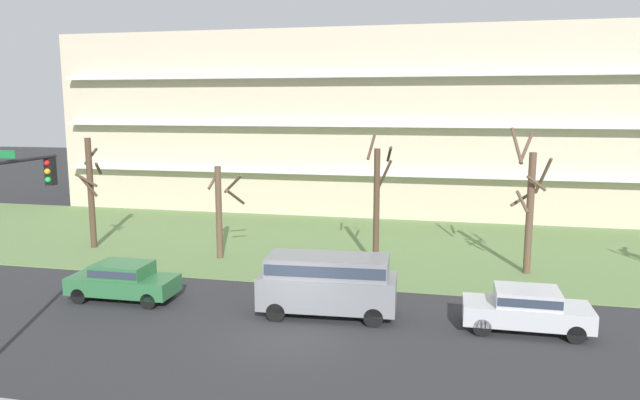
{
  "coord_description": "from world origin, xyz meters",
  "views": [
    {
      "loc": [
        5.18,
        -18.73,
        8.01
      ],
      "look_at": [
        -0.3,
        6.0,
        3.92
      ],
      "focal_mm": 33.16,
      "sensor_mm": 36.0,
      "label": 1
    }
  ],
  "objects_px": {
    "tree_center": "(377,203)",
    "tree_right": "(529,204)",
    "tree_left": "(221,209)",
    "tree_far_left": "(91,191)",
    "sedan_green_center_left": "(123,280)",
    "sedan_silver_center_right": "(526,308)",
    "van_gray_near_left": "(328,281)"
  },
  "relations": [
    {
      "from": "tree_right",
      "to": "tree_left",
      "type": "bearing_deg",
      "value": -178.3
    },
    {
      "from": "tree_far_left",
      "to": "tree_right",
      "type": "distance_m",
      "value": 23.1
    },
    {
      "from": "tree_left",
      "to": "sedan_green_center_left",
      "type": "height_order",
      "value": "tree_left"
    },
    {
      "from": "sedan_green_center_left",
      "to": "sedan_silver_center_right",
      "type": "height_order",
      "value": "same"
    },
    {
      "from": "tree_far_left",
      "to": "sedan_green_center_left",
      "type": "bearing_deg",
      "value": -50.14
    },
    {
      "from": "van_gray_near_left",
      "to": "tree_far_left",
      "type": "bearing_deg",
      "value": -30.37
    },
    {
      "from": "tree_center",
      "to": "van_gray_near_left",
      "type": "bearing_deg",
      "value": -97.99
    },
    {
      "from": "van_gray_near_left",
      "to": "tree_right",
      "type": "bearing_deg",
      "value": -140.53
    },
    {
      "from": "tree_far_left",
      "to": "sedan_silver_center_right",
      "type": "relative_size",
      "value": 1.41
    },
    {
      "from": "tree_far_left",
      "to": "tree_center",
      "type": "distance_m",
      "value": 16.01
    },
    {
      "from": "van_gray_near_left",
      "to": "sedan_silver_center_right",
      "type": "height_order",
      "value": "van_gray_near_left"
    },
    {
      "from": "sedan_green_center_left",
      "to": "sedan_silver_center_right",
      "type": "relative_size",
      "value": 1.0
    },
    {
      "from": "tree_center",
      "to": "sedan_silver_center_right",
      "type": "xyz_separation_m",
      "value": [
        6.24,
        -7.08,
        -2.41
      ]
    },
    {
      "from": "sedan_silver_center_right",
      "to": "sedan_green_center_left",
      "type": "bearing_deg",
      "value": -0.18
    },
    {
      "from": "sedan_green_center_left",
      "to": "sedan_silver_center_right",
      "type": "distance_m",
      "value": 15.88
    },
    {
      "from": "tree_right",
      "to": "van_gray_near_left",
      "type": "distance_m",
      "value": 11.23
    },
    {
      "from": "tree_far_left",
      "to": "sedan_green_center_left",
      "type": "distance_m",
      "value": 10.22
    },
    {
      "from": "tree_far_left",
      "to": "tree_center",
      "type": "xyz_separation_m",
      "value": [
        16.0,
        -0.55,
        0.01
      ]
    },
    {
      "from": "tree_left",
      "to": "sedan_silver_center_right",
      "type": "bearing_deg",
      "value": -26.19
    },
    {
      "from": "sedan_green_center_left",
      "to": "sedan_silver_center_right",
      "type": "bearing_deg",
      "value": 179.35
    },
    {
      "from": "tree_far_left",
      "to": "sedan_green_center_left",
      "type": "relative_size",
      "value": 1.41
    },
    {
      "from": "van_gray_near_left",
      "to": "sedan_green_center_left",
      "type": "height_order",
      "value": "van_gray_near_left"
    },
    {
      "from": "tree_left",
      "to": "tree_center",
      "type": "bearing_deg",
      "value": 0.08
    },
    {
      "from": "tree_left",
      "to": "sedan_green_center_left",
      "type": "xyz_separation_m",
      "value": [
        -1.51,
        -7.07,
        -1.8
      ]
    },
    {
      "from": "tree_far_left",
      "to": "tree_right",
      "type": "bearing_deg",
      "value": -0.27
    },
    {
      "from": "tree_center",
      "to": "tree_right",
      "type": "height_order",
      "value": "tree_right"
    },
    {
      "from": "tree_center",
      "to": "sedan_silver_center_right",
      "type": "relative_size",
      "value": 1.49
    },
    {
      "from": "tree_left",
      "to": "sedan_silver_center_right",
      "type": "distance_m",
      "value": 16.11
    },
    {
      "from": "tree_left",
      "to": "sedan_green_center_left",
      "type": "distance_m",
      "value": 7.45
    },
    {
      "from": "tree_left",
      "to": "van_gray_near_left",
      "type": "distance_m",
      "value": 10.12
    },
    {
      "from": "tree_center",
      "to": "sedan_silver_center_right",
      "type": "distance_m",
      "value": 9.74
    },
    {
      "from": "tree_right",
      "to": "van_gray_near_left",
      "type": "bearing_deg",
      "value": -137.11
    }
  ]
}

